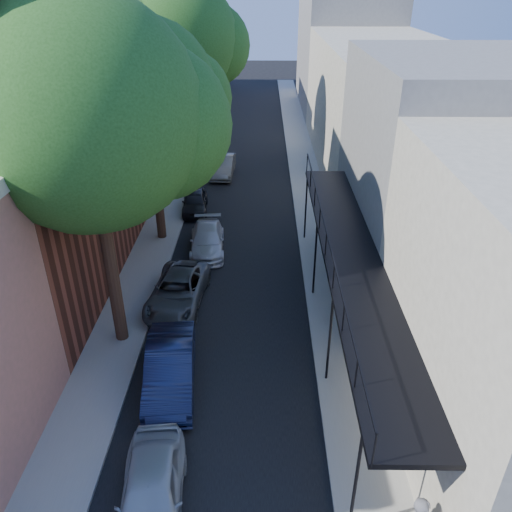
{
  "coord_description": "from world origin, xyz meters",
  "views": [
    {
      "loc": [
        1.21,
        -4.17,
        11.4
      ],
      "look_at": [
        0.99,
        11.24,
        2.8
      ],
      "focal_mm": 35.0,
      "sensor_mm": 36.0,
      "label": 1
    }
  ],
  "objects_px": {
    "parked_car_c": "(178,291)",
    "parked_car_f": "(223,166)",
    "oak_far": "(185,40)",
    "parked_car_a": "(151,493)",
    "oak_mid": "(157,92)",
    "oak_near": "(105,118)",
    "parked_car_b": "(170,368)",
    "parked_car_e": "(195,201)",
    "parked_car_d": "(207,240)"
  },
  "relations": [
    {
      "from": "parked_car_c",
      "to": "parked_car_f",
      "type": "bearing_deg",
      "value": 92.06
    },
    {
      "from": "oak_far",
      "to": "parked_car_a",
      "type": "xyz_separation_m",
      "value": [
        1.95,
        -23.85,
        -7.6
      ]
    },
    {
      "from": "oak_mid",
      "to": "parked_car_f",
      "type": "height_order",
      "value": "oak_mid"
    },
    {
      "from": "oak_near",
      "to": "parked_car_a",
      "type": "xyz_separation_m",
      "value": [
        1.97,
        -6.84,
        -7.22
      ]
    },
    {
      "from": "parked_car_a",
      "to": "parked_car_b",
      "type": "height_order",
      "value": "parked_car_b"
    },
    {
      "from": "oak_near",
      "to": "parked_car_e",
      "type": "bearing_deg",
      "value": 85.83
    },
    {
      "from": "oak_near",
      "to": "parked_car_a",
      "type": "relative_size",
      "value": 2.97
    },
    {
      "from": "parked_car_f",
      "to": "parked_car_d",
      "type": "bearing_deg",
      "value": -88.16
    },
    {
      "from": "oak_far",
      "to": "parked_car_f",
      "type": "distance_m",
      "value": 7.87
    },
    {
      "from": "parked_car_a",
      "to": "parked_car_f",
      "type": "xyz_separation_m",
      "value": [
        0.0,
        23.8,
        -0.01
      ]
    },
    {
      "from": "parked_car_e",
      "to": "parked_car_f",
      "type": "height_order",
      "value": "parked_car_f"
    },
    {
      "from": "parked_car_d",
      "to": "parked_car_e",
      "type": "bearing_deg",
      "value": 99.62
    },
    {
      "from": "parked_car_a",
      "to": "oak_mid",
      "type": "bearing_deg",
      "value": 92.35
    },
    {
      "from": "parked_car_c",
      "to": "oak_mid",
      "type": "bearing_deg",
      "value": 107.19
    },
    {
      "from": "parked_car_a",
      "to": "parked_car_e",
      "type": "xyz_separation_m",
      "value": [
        -1.15,
        18.0,
        -0.08
      ]
    },
    {
      "from": "parked_car_a",
      "to": "parked_car_c",
      "type": "height_order",
      "value": "parked_car_a"
    },
    {
      "from": "parked_car_d",
      "to": "parked_car_f",
      "type": "height_order",
      "value": "parked_car_f"
    },
    {
      "from": "parked_car_b",
      "to": "parked_car_f",
      "type": "bearing_deg",
      "value": 83.15
    },
    {
      "from": "parked_car_d",
      "to": "parked_car_b",
      "type": "bearing_deg",
      "value": -95.97
    },
    {
      "from": "oak_far",
      "to": "parked_car_e",
      "type": "height_order",
      "value": "oak_far"
    },
    {
      "from": "parked_car_d",
      "to": "parked_car_f",
      "type": "bearing_deg",
      "value": 85.7
    },
    {
      "from": "parked_car_a",
      "to": "parked_car_c",
      "type": "xyz_separation_m",
      "value": [
        -0.72,
        8.88,
        -0.06
      ]
    },
    {
      "from": "parked_car_e",
      "to": "parked_car_b",
      "type": "bearing_deg",
      "value": -90.74
    },
    {
      "from": "parked_car_a",
      "to": "parked_car_e",
      "type": "bearing_deg",
      "value": 88.25
    },
    {
      "from": "oak_near",
      "to": "parked_car_d",
      "type": "height_order",
      "value": "oak_near"
    },
    {
      "from": "parked_car_c",
      "to": "parked_car_e",
      "type": "xyz_separation_m",
      "value": [
        -0.44,
        9.12,
        -0.03
      ]
    },
    {
      "from": "parked_car_b",
      "to": "parked_car_d",
      "type": "bearing_deg",
      "value": 82.26
    },
    {
      "from": "parked_car_b",
      "to": "parked_car_c",
      "type": "xyz_separation_m",
      "value": [
        -0.45,
        4.56,
        -0.09
      ]
    },
    {
      "from": "oak_near",
      "to": "parked_car_e",
      "type": "distance_m",
      "value": 13.36
    },
    {
      "from": "parked_car_c",
      "to": "parked_car_e",
      "type": "distance_m",
      "value": 9.13
    },
    {
      "from": "parked_car_a",
      "to": "parked_car_c",
      "type": "bearing_deg",
      "value": 89.2
    },
    {
      "from": "parked_car_b",
      "to": "parked_car_d",
      "type": "relative_size",
      "value": 1.09
    },
    {
      "from": "parked_car_f",
      "to": "parked_car_a",
      "type": "bearing_deg",
      "value": -88.16
    },
    {
      "from": "parked_car_a",
      "to": "parked_car_e",
      "type": "distance_m",
      "value": 18.04
    },
    {
      "from": "oak_far",
      "to": "parked_car_f",
      "type": "xyz_separation_m",
      "value": [
        1.95,
        -0.05,
        -7.62
      ]
    },
    {
      "from": "oak_mid",
      "to": "oak_far",
      "type": "distance_m",
      "value": 9.12
    },
    {
      "from": "parked_car_d",
      "to": "parked_car_f",
      "type": "distance_m",
      "value": 10.46
    },
    {
      "from": "oak_mid",
      "to": "parked_car_e",
      "type": "xyz_separation_m",
      "value": [
        0.86,
        3.19,
        -6.48
      ]
    },
    {
      "from": "oak_far",
      "to": "oak_mid",
      "type": "bearing_deg",
      "value": -90.41
    },
    {
      "from": "oak_mid",
      "to": "oak_far",
      "type": "bearing_deg",
      "value": 89.59
    },
    {
      "from": "parked_car_b",
      "to": "parked_car_e",
      "type": "height_order",
      "value": "parked_car_b"
    },
    {
      "from": "oak_mid",
      "to": "parked_car_c",
      "type": "relative_size",
      "value": 2.37
    },
    {
      "from": "oak_far",
      "to": "parked_car_d",
      "type": "distance_m",
      "value": 13.17
    },
    {
      "from": "parked_car_c",
      "to": "oak_near",
      "type": "bearing_deg",
      "value": -116.73
    },
    {
      "from": "parked_car_d",
      "to": "parked_car_e",
      "type": "height_order",
      "value": "parked_car_e"
    },
    {
      "from": "parked_car_a",
      "to": "parked_car_d",
      "type": "xyz_separation_m",
      "value": [
        0.0,
        13.35,
        -0.09
      ]
    },
    {
      "from": "parked_car_b",
      "to": "parked_car_d",
      "type": "xyz_separation_m",
      "value": [
        0.26,
        9.02,
        -0.13
      ]
    },
    {
      "from": "parked_car_b",
      "to": "parked_car_c",
      "type": "bearing_deg",
      "value": 89.62
    },
    {
      "from": "oak_near",
      "to": "parked_car_f",
      "type": "relative_size",
      "value": 2.94
    },
    {
      "from": "parked_car_a",
      "to": "parked_car_b",
      "type": "xyz_separation_m",
      "value": [
        -0.26,
        4.32,
        0.04
      ]
    }
  ]
}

